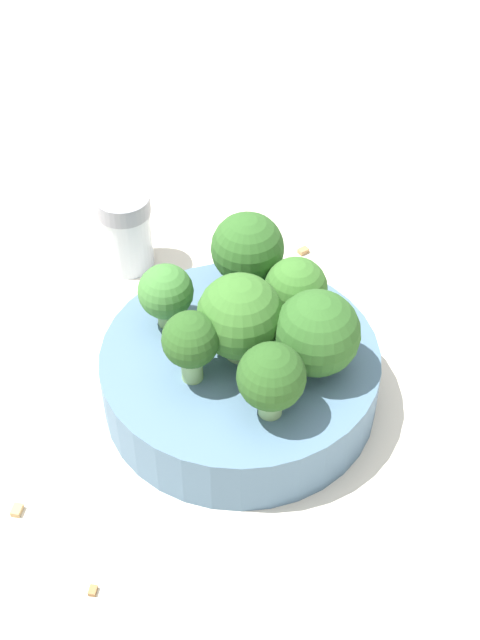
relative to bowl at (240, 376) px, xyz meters
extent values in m
plane|color=beige|center=(0.00, 0.00, -0.02)|extent=(3.00, 3.00, 0.00)
cylinder|color=slate|center=(0.00, 0.00, 0.00)|extent=(0.17, 0.17, 0.04)
cylinder|color=#8EB770|center=(-0.05, -0.01, 0.03)|extent=(0.02, 0.02, 0.02)
sphere|color=#386B28|center=(-0.05, -0.01, 0.05)|extent=(0.04, 0.04, 0.04)
cylinder|color=#8EB770|center=(0.00, 0.00, 0.03)|extent=(0.03, 0.03, 0.02)
sphere|color=#386B28|center=(0.00, 0.00, 0.05)|extent=(0.05, 0.05, 0.05)
cylinder|color=#8EB770|center=(0.01, 0.05, 0.03)|extent=(0.02, 0.02, 0.02)
sphere|color=#28511E|center=(0.01, 0.05, 0.05)|extent=(0.04, 0.04, 0.04)
cylinder|color=#8EB770|center=(-0.03, 0.03, 0.03)|extent=(0.02, 0.02, 0.02)
sphere|color=#2D5B23|center=(-0.03, 0.03, 0.05)|extent=(0.05, 0.05, 0.05)
cylinder|color=#8EB770|center=(0.03, 0.00, 0.03)|extent=(0.02, 0.02, 0.03)
sphere|color=#28511E|center=(0.03, 0.00, 0.05)|extent=(0.03, 0.03, 0.03)
cylinder|color=#7A9E5B|center=(-0.04, -0.05, 0.03)|extent=(0.01, 0.01, 0.03)
sphere|color=#2D5B23|center=(-0.04, -0.05, 0.05)|extent=(0.05, 0.05, 0.05)
cylinder|color=#7A9E5B|center=(0.02, -0.05, 0.03)|extent=(0.02, 0.02, 0.02)
sphere|color=#3D7533|center=(0.02, -0.05, 0.05)|extent=(0.03, 0.03, 0.03)
cylinder|color=silver|center=(-0.01, -0.16, 0.00)|extent=(0.04, 0.04, 0.05)
cylinder|color=gray|center=(-0.01, -0.16, 0.03)|extent=(0.04, 0.04, 0.01)
cube|color=tan|center=(-0.10, -0.01, -0.02)|extent=(0.01, 0.01, 0.01)
cube|color=#AD7F4C|center=(-0.05, -0.10, -0.02)|extent=(0.01, 0.01, 0.01)
cube|color=olive|center=(0.14, 0.07, -0.02)|extent=(0.01, 0.01, 0.01)
cube|color=tan|center=(0.16, 0.00, -0.02)|extent=(0.01, 0.01, 0.01)
cube|color=#AD7F4C|center=(-0.12, -0.09, -0.02)|extent=(0.01, 0.01, 0.01)
camera|label=1|loc=(0.21, 0.31, 0.42)|focal=50.00mm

